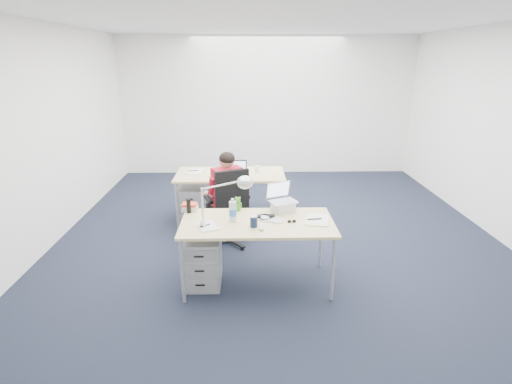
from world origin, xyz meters
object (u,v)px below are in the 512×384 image
at_px(drawer_pedestal_far, 192,204).
at_px(sunglasses, 292,222).
at_px(wireless_keyboard, 269,219).
at_px(drawer_pedestal_near, 202,260).
at_px(dark_laptop, 234,170).
at_px(office_chair, 228,222).
at_px(cordless_phone, 189,206).
at_px(desk_far, 230,177).
at_px(silver_laptop, 283,198).
at_px(water_bottle, 233,210).
at_px(desk_near, 257,226).
at_px(computer_mouse, 262,228).
at_px(headphones, 265,217).
at_px(can_koozie, 254,221).
at_px(desk_lamp, 219,200).
at_px(far_cup, 257,169).
at_px(book_stack, 190,207).
at_px(seated_person, 223,195).
at_px(bear_figurine, 238,204).

xyz_separation_m(drawer_pedestal_far, sunglasses, (1.29, -1.80, 0.47)).
height_order(drawer_pedestal_far, wireless_keyboard, wireless_keyboard).
distance_m(drawer_pedestal_near, dark_laptop, 1.67).
relative_size(office_chair, cordless_phone, 6.61).
distance_m(drawer_pedestal_near, wireless_keyboard, 0.86).
bearing_deg(desk_far, silver_laptop, -67.16).
distance_m(desk_far, water_bottle, 1.81).
relative_size(office_chair, drawer_pedestal_near, 1.93).
distance_m(drawer_pedestal_far, silver_laptop, 2.01).
xyz_separation_m(desk_near, sunglasses, (0.36, -0.03, 0.06)).
xyz_separation_m(computer_mouse, headphones, (0.05, 0.30, 0.00)).
xyz_separation_m(desk_far, office_chair, (-0.00, -0.82, -0.38)).
distance_m(drawer_pedestal_far, water_bottle, 1.96).
bearing_deg(wireless_keyboard, drawer_pedestal_near, -153.48).
bearing_deg(desk_near, office_chair, 109.60).
bearing_deg(can_koozie, computer_mouse, -44.62).
bearing_deg(water_bottle, wireless_keyboard, 3.39).
relative_size(desk_far, computer_mouse, 18.55).
bearing_deg(silver_laptop, desk_lamp, -174.43).
bearing_deg(sunglasses, far_cup, 93.12).
height_order(book_stack, cordless_phone, cordless_phone).
xyz_separation_m(wireless_keyboard, water_bottle, (-0.38, -0.02, 0.12)).
relative_size(headphones, cordless_phone, 1.36).
bearing_deg(wireless_keyboard, desk_lamp, -139.12).
relative_size(computer_mouse, book_stack, 0.50).
height_order(can_koozie, dark_laptop, dark_laptop).
distance_m(seated_person, far_cup, 0.87).
relative_size(desk_near, wireless_keyboard, 5.07).
bearing_deg(drawer_pedestal_near, far_cup, 70.79).
bearing_deg(book_stack, headphones, -17.12).
xyz_separation_m(office_chair, computer_mouse, (0.40, -1.22, 0.45)).
xyz_separation_m(silver_laptop, dark_laptop, (-0.59, 1.27, -0.02)).
bearing_deg(water_bottle, can_koozie, -36.43).
height_order(water_bottle, sunglasses, water_bottle).
relative_size(desk_lamp, far_cup, 5.53).
distance_m(desk_far, dark_laptop, 0.33).
height_order(desk_near, dark_laptop, dark_laptop).
height_order(computer_mouse, book_stack, book_stack).
xyz_separation_m(drawer_pedestal_near, drawer_pedestal_far, (-0.33, 1.74, 0.00)).
relative_size(drawer_pedestal_near, bear_figurine, 3.30).
height_order(office_chair, drawer_pedestal_near, office_chair).
bearing_deg(desk_far, seated_person, -95.72).
relative_size(seated_person, headphones, 5.65).
bearing_deg(dark_laptop, bear_figurine, -85.46).
bearing_deg(computer_mouse, drawer_pedestal_far, 121.64).
bearing_deg(desk_near, desk_far, 100.96).
height_order(can_koozie, cordless_phone, cordless_phone).
xyz_separation_m(wireless_keyboard, dark_laptop, (-0.41, 1.51, 0.12)).
bearing_deg(office_chair, headphones, -85.26).
distance_m(office_chair, silver_laptop, 1.13).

